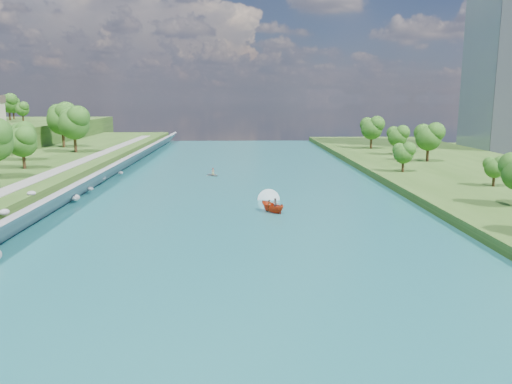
{
  "coord_description": "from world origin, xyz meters",
  "views": [
    {
      "loc": [
        0.23,
        -55.95,
        16.12
      ],
      "look_at": [
        2.61,
        17.09,
        2.5
      ],
      "focal_mm": 35.0,
      "sensor_mm": 36.0,
      "label": 1
    }
  ],
  "objects": [
    {
      "name": "trees_east",
      "position": [
        40.62,
        27.14,
        6.6
      ],
      "size": [
        16.8,
        139.12,
        11.36
      ],
      "color": "#295115",
      "rests_on": "berm_east"
    },
    {
      "name": "riprap_bank",
      "position": [
        -25.85,
        18.78,
        1.8
      ],
      "size": [
        4.82,
        236.0,
        4.34
      ],
      "color": "slate",
      "rests_on": "ground"
    },
    {
      "name": "riverside_path",
      "position": [
        -32.5,
        20.0,
        3.55
      ],
      "size": [
        3.0,
        200.0,
        0.1
      ],
      "primitive_type": "cube",
      "color": "gray",
      "rests_on": "berm_west"
    },
    {
      "name": "raft",
      "position": [
        -5.47,
        48.83,
        0.48
      ],
      "size": [
        3.61,
        3.64,
        1.71
      ],
      "rotation": [
        0.0,
        0.0,
        0.75
      ],
      "color": "#909498",
      "rests_on": "river_water"
    },
    {
      "name": "motorboat",
      "position": [
        4.85,
        15.37,
        0.81
      ],
      "size": [
        3.9,
        18.99,
        1.95
      ],
      "rotation": [
        0.0,
        0.0,
        3.8
      ],
      "color": "#BA310E",
      "rests_on": "river_water"
    },
    {
      "name": "ground",
      "position": [
        0.0,
        0.0,
        0.0
      ],
      "size": [
        260.0,
        260.0,
        0.0
      ],
      "primitive_type": "plane",
      "color": "#2D5119",
      "rests_on": "ground"
    },
    {
      "name": "river_water",
      "position": [
        0.0,
        20.0,
        0.05
      ],
      "size": [
        55.0,
        240.0,
        0.1
      ],
      "primitive_type": "cube",
      "color": "#195960",
      "rests_on": "ground"
    }
  ]
}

